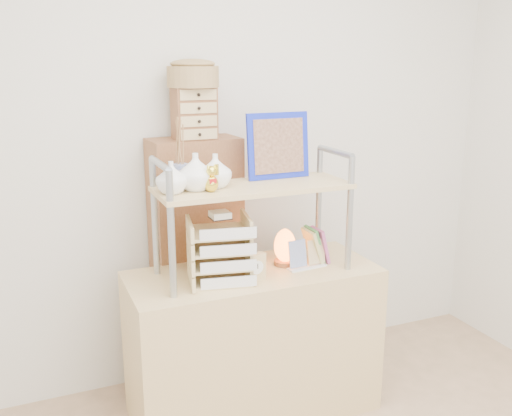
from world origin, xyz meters
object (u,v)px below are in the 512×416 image
at_px(desk, 253,342).
at_px(salt_lamp, 285,247).
at_px(cabinet, 197,266).
at_px(letter_tray, 220,253).

xyz_separation_m(desk, salt_lamp, (0.18, 0.02, 0.47)).
bearing_deg(desk, salt_lamp, 7.38).
bearing_deg(cabinet, desk, -68.39).
relative_size(desk, salt_lamp, 6.54).
xyz_separation_m(desk, cabinet, (-0.17, 0.37, 0.30)).
distance_m(letter_tray, salt_lamp, 0.37).
distance_m(desk, letter_tray, 0.54).
bearing_deg(salt_lamp, desk, -172.62).
height_order(desk, cabinet, cabinet).
relative_size(desk, letter_tray, 3.65).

